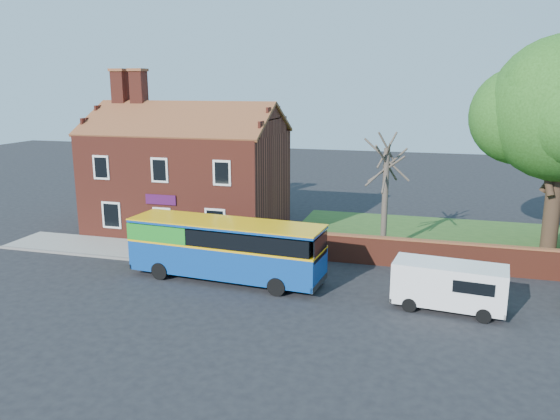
% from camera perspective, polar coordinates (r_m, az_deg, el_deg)
% --- Properties ---
extents(ground, '(120.00, 120.00, 0.00)m').
position_cam_1_polar(ground, '(25.28, -5.77, -9.39)').
color(ground, black).
rests_on(ground, ground).
extents(pavement, '(18.00, 3.50, 0.12)m').
position_cam_1_polar(pavement, '(33.04, -13.50, -4.18)').
color(pavement, gray).
rests_on(pavement, ground).
extents(kerb, '(18.00, 0.15, 0.14)m').
position_cam_1_polar(kerb, '(31.59, -15.03, -5.03)').
color(kerb, slate).
rests_on(kerb, ground).
extents(grass_strip, '(26.00, 12.00, 0.04)m').
position_cam_1_polar(grass_strip, '(36.26, 21.94, -3.31)').
color(grass_strip, '#426B28').
rests_on(grass_strip, ground).
extents(shop_building, '(12.30, 8.13, 10.50)m').
position_cam_1_polar(shop_building, '(37.26, -9.53, 3.23)').
color(shop_building, maroon).
rests_on(shop_building, ground).
extents(boundary_wall, '(22.00, 0.38, 1.60)m').
position_cam_1_polar(boundary_wall, '(30.32, 23.20, -4.95)').
color(boundary_wall, maroon).
rests_on(boundary_wall, ground).
extents(bus, '(10.04, 3.30, 3.01)m').
position_cam_1_polar(bus, '(27.48, -6.28, -3.78)').
color(bus, '#0D3E92').
rests_on(bus, ground).
extents(van_near, '(4.91, 2.41, 2.07)m').
position_cam_1_polar(van_near, '(24.90, 17.28, -7.43)').
color(van_near, white).
rests_on(van_near, ground).
extents(bare_tree, '(2.49, 2.97, 6.65)m').
position_cam_1_polar(bare_tree, '(32.04, 10.93, 1.60)').
color(bare_tree, '#4C4238').
rests_on(bare_tree, ground).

